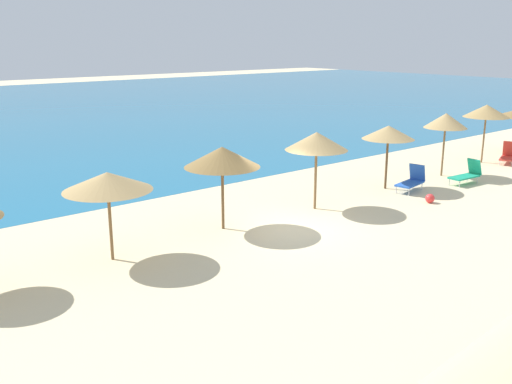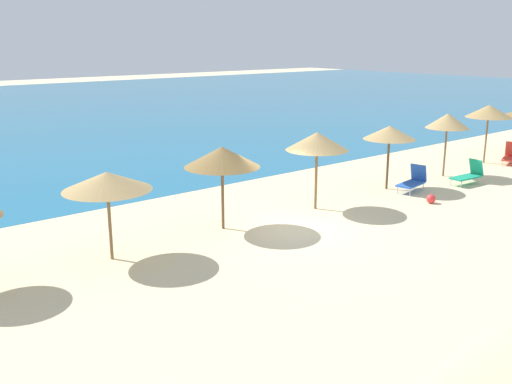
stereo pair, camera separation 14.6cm
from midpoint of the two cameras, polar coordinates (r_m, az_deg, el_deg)
The scene contains 11 objects.
ground_plane at distance 19.39m, azimuth 2.90°, elevation -3.56°, with size 160.00×160.00×0.00m, color beige.
beach_umbrella_3 at distance 16.50m, azimuth -14.78°, elevation 1.01°, with size 2.50×2.50×2.58m.
beach_umbrella_4 at distance 18.68m, azimuth -3.61°, elevation 3.48°, with size 2.50×2.50×2.78m.
beach_umbrella_5 at distance 21.04m, azimuth 5.83°, elevation 5.03°, with size 2.30×2.30×2.89m.
beach_umbrella_6 at distance 24.52m, azimuth 12.84°, elevation 5.77°, with size 2.17×2.17×2.69m.
beach_umbrella_7 at distance 27.60m, azimuth 18.18°, elevation 6.73°, with size 1.95×1.95×2.90m.
beach_umbrella_8 at distance 31.36m, azimuth 21.79°, elevation 7.47°, with size 2.26×2.26×2.97m.
lounge_chair_0 at distance 26.76m, azimuth 20.06°, elevation 1.69°, with size 1.65×0.74×1.05m.
lounge_chair_2 at distance 24.78m, azimuth 15.05°, elevation 1.13°, with size 1.58×0.91×1.07m.
lounge_chair_3 at distance 32.04m, azimuth 23.65°, elevation 3.37°, with size 1.48×1.09×1.07m.
beach_ball at distance 23.20m, azimuth 16.71°, elevation -0.61°, with size 0.35×0.35×0.35m, color red.
Camera 1 is at (-12.57, -13.43, 6.14)m, focal length 40.29 mm.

